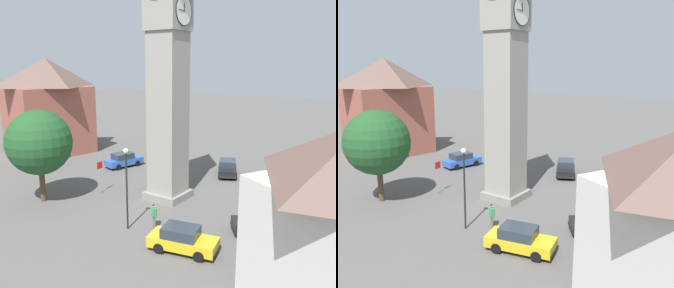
{
  "view_description": "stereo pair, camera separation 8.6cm",
  "coord_description": "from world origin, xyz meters",
  "views": [
    {
      "loc": [
        23.28,
        16.43,
        10.93
      ],
      "look_at": [
        0.0,
        0.0,
        4.6
      ],
      "focal_mm": 38.48,
      "sensor_mm": 36.0,
      "label": 1
    },
    {
      "loc": [
        23.23,
        16.5,
        10.93
      ],
      "look_at": [
        0.0,
        0.0,
        4.6
      ],
      "focal_mm": 38.48,
      "sensor_mm": 36.0,
      "label": 2
    }
  ],
  "objects": [
    {
      "name": "car_silver_kerb",
      "position": [
        -8.64,
        1.25,
        0.76
      ],
      "size": [
        4.45,
        3.34,
        1.53
      ],
      "color": "black",
      "rests_on": "ground"
    },
    {
      "name": "ground_plane",
      "position": [
        0.0,
        0.0,
        0.0
      ],
      "size": [
        200.0,
        200.0,
        0.0
      ],
      "primitive_type": "plane",
      "color": "#565451"
    },
    {
      "name": "car_white_side",
      "position": [
        -4.87,
        -9.36,
        0.76
      ],
      "size": [
        4.42,
        2.69,
        1.53
      ],
      "color": "#2D5BB7",
      "rests_on": "ground"
    },
    {
      "name": "pedestrian",
      "position": [
        5.19,
        2.49,
        1.01
      ],
      "size": [
        0.34,
        0.53,
        1.69
      ],
      "color": "#706656",
      "rests_on": "ground"
    },
    {
      "name": "road_sign",
      "position": [
        2.47,
        -5.41,
        1.9
      ],
      "size": [
        0.6,
        0.07,
        2.8
      ],
      "color": "gray",
      "rests_on": "ground"
    },
    {
      "name": "lamp_post",
      "position": [
        6.35,
        1.13,
        3.7
      ],
      "size": [
        0.36,
        0.36,
        5.62
      ],
      "color": "black",
      "rests_on": "ground"
    },
    {
      "name": "building_shop_left",
      "position": [
        -4.42,
        -21.26,
        5.97
      ],
      "size": [
        10.78,
        9.73,
        11.69
      ],
      "color": "#995142",
      "rests_on": "ground"
    },
    {
      "name": "car_red_corner",
      "position": [
        1.62,
        8.96,
        0.76
      ],
      "size": [
        3.8,
        4.33,
        1.53
      ],
      "color": "black",
      "rests_on": "ground"
    },
    {
      "name": "tree",
      "position": [
        6.48,
        -7.9,
        4.89
      ],
      "size": [
        5.19,
        5.19,
        7.5
      ],
      "color": "brown",
      "rests_on": "ground"
    },
    {
      "name": "clock_tower",
      "position": [
        0.0,
        0.0,
        13.73
      ],
      "size": [
        3.77,
        3.77,
        23.4
      ],
      "color": "gray",
      "rests_on": "ground"
    },
    {
      "name": "car_blue_kerb",
      "position": [
        6.72,
        5.8,
        0.76
      ],
      "size": [
        2.57,
        4.4,
        1.53
      ],
      "color": "gold",
      "rests_on": "ground"
    }
  ]
}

